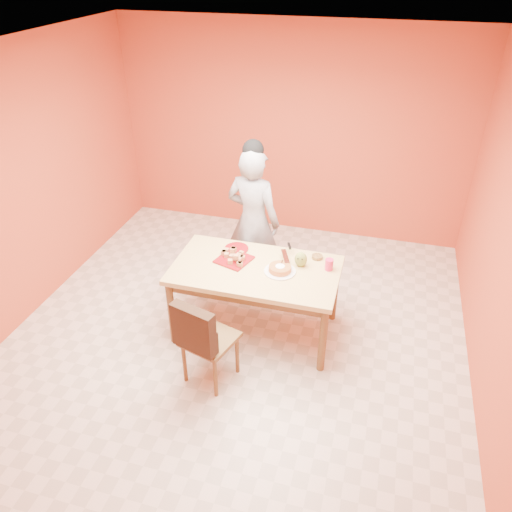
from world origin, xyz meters
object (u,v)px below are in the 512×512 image
(person, at_px, (253,221))
(red_dinner_plate, at_px, (237,249))
(magenta_glass, at_px, (329,264))
(checker_tin, at_px, (317,257))
(egg_ornament, at_px, (301,259))
(dining_chair, at_px, (209,338))
(dining_table, at_px, (256,276))
(pastry_platter, at_px, (234,260))
(sponge_cake, at_px, (280,269))

(person, relative_size, red_dinner_plate, 6.90)
(magenta_glass, height_order, checker_tin, magenta_glass)
(person, height_order, egg_ornament, person)
(dining_chair, height_order, red_dinner_plate, dining_chair)
(dining_table, distance_m, dining_chair, 0.82)
(magenta_glass, bearing_deg, pastry_platter, -174.60)
(dining_chair, height_order, pastry_platter, dining_chair)
(red_dinner_plate, bearing_deg, checker_tin, 3.31)
(magenta_glass, xyz_separation_m, checker_tin, (-0.14, 0.17, -0.04))
(sponge_cake, relative_size, egg_ornament, 1.41)
(sponge_cake, distance_m, magenta_glass, 0.47)
(sponge_cake, distance_m, egg_ornament, 0.23)
(dining_table, xyz_separation_m, magenta_glass, (0.68, 0.16, 0.15))
(red_dinner_plate, xyz_separation_m, magenta_glass, (0.96, -0.12, 0.05))
(pastry_platter, height_order, red_dinner_plate, pastry_platter)
(pastry_platter, relative_size, red_dinner_plate, 1.25)
(egg_ornament, bearing_deg, red_dinner_plate, 154.21)
(dining_chair, xyz_separation_m, magenta_glass, (0.89, 0.93, 0.34))
(sponge_cake, xyz_separation_m, egg_ornament, (0.17, 0.15, 0.04))
(person, xyz_separation_m, pastry_platter, (-0.01, -0.68, -0.07))
(pastry_platter, height_order, sponge_cake, sponge_cake)
(person, xyz_separation_m, sponge_cake, (0.48, -0.76, -0.04))
(sponge_cake, bearing_deg, magenta_glass, 20.38)
(dining_table, bearing_deg, pastry_platter, 162.54)
(dining_chair, distance_m, magenta_glass, 1.33)
(person, bearing_deg, red_dinner_plate, 96.14)
(person, bearing_deg, magenta_glass, 158.39)
(egg_ornament, bearing_deg, dining_table, -174.80)
(sponge_cake, xyz_separation_m, magenta_glass, (0.44, 0.16, 0.02))
(pastry_platter, xyz_separation_m, sponge_cake, (0.48, -0.08, 0.03))
(dining_chair, xyz_separation_m, sponge_cake, (0.45, 0.77, 0.32))
(dining_table, xyz_separation_m, person, (-0.24, 0.76, 0.17))
(checker_tin, bearing_deg, dining_table, -148.69)
(dining_chair, bearing_deg, egg_ornament, 72.46)
(checker_tin, bearing_deg, sponge_cake, -132.38)
(checker_tin, bearing_deg, dining_chair, -124.45)
(person, distance_m, red_dinner_plate, 0.48)
(dining_chair, xyz_separation_m, checker_tin, (0.75, 1.10, 0.30))
(person, height_order, checker_tin, person)
(dining_table, xyz_separation_m, dining_chair, (-0.21, -0.77, -0.19))
(dining_chair, height_order, checker_tin, dining_chair)
(dining_chair, distance_m, person, 1.57)
(sponge_cake, bearing_deg, checker_tin, 47.62)
(person, relative_size, checker_tin, 15.51)
(person, bearing_deg, sponge_cake, 133.49)
(pastry_platter, height_order, egg_ornament, egg_ornament)
(magenta_glass, distance_m, checker_tin, 0.22)
(red_dinner_plate, height_order, egg_ornament, egg_ornament)
(red_dinner_plate, bearing_deg, pastry_platter, -79.44)
(dining_chair, xyz_separation_m, red_dinner_plate, (-0.07, 1.05, 0.29))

